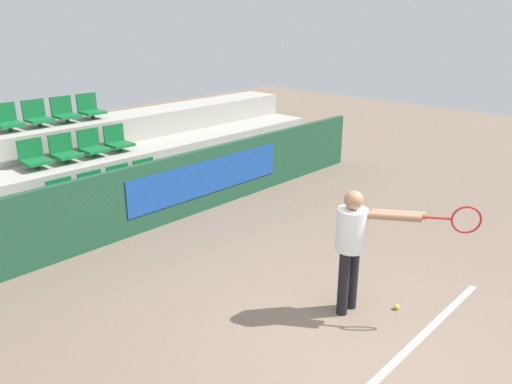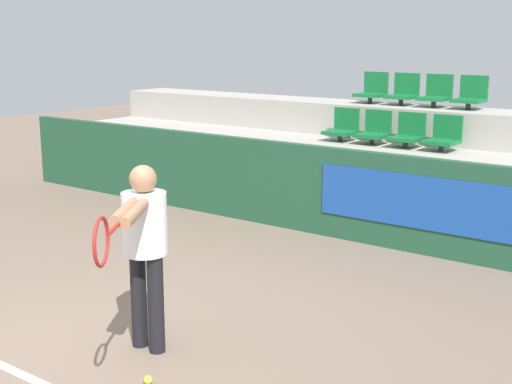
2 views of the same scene
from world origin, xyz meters
The scene contains 20 objects.
ground_plane centered at (0.00, 0.00, 0.00)m, with size 30.00×30.00×0.00m, color #7A6656.
court_baseline centered at (0.00, -0.29, 0.00)m, with size 4.25×0.08×0.01m.
barrier_wall centered at (0.03, 4.40, 0.57)m, with size 11.69×0.14×1.14m.
bleacher_tier_front centered at (0.00, 4.93, 0.24)m, with size 11.29×0.90×0.49m.
bleacher_tier_middle centered at (0.00, 5.83, 0.49)m, with size 11.29×0.90×0.98m.
bleacher_tier_back centered at (0.00, 6.73, 0.73)m, with size 11.29×0.90×1.47m.
stadium_chair_0 centered at (-0.79, 5.05, 0.68)m, with size 0.41×0.42×0.48m.
stadium_chair_1 centered at (-0.26, 5.05, 0.68)m, with size 0.41×0.42×0.48m.
stadium_chair_2 centered at (0.26, 5.05, 0.68)m, with size 0.41×0.42×0.48m.
stadium_chair_3 centered at (0.79, 5.05, 0.68)m, with size 0.41×0.42×0.48m.
stadium_chair_4 centered at (-0.79, 5.95, 1.17)m, with size 0.41×0.42×0.48m.
stadium_chair_5 centered at (-0.26, 5.95, 1.17)m, with size 0.41×0.42×0.48m.
stadium_chair_6 centered at (0.26, 5.95, 1.17)m, with size 0.41×0.42×0.48m.
stadium_chair_7 centered at (0.79, 5.95, 1.17)m, with size 0.41×0.42×0.48m.
stadium_chair_8 centered at (-0.79, 6.84, 1.66)m, with size 0.41×0.42×0.48m.
stadium_chair_9 centered at (-0.26, 6.84, 1.66)m, with size 0.41×0.42×0.48m.
stadium_chair_10 centered at (0.26, 6.84, 1.66)m, with size 0.41×0.42×0.48m.
stadium_chair_11 centered at (0.79, 6.84, 1.66)m, with size 0.41×0.42×0.48m.
tennis_player centered at (0.55, 0.56, 0.96)m, with size 0.95×1.34×1.53m.
tennis_ball centered at (0.94, 0.18, 0.03)m, with size 0.07×0.07×0.07m.
Camera 2 is at (4.48, -3.20, 2.53)m, focal length 50.00 mm.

